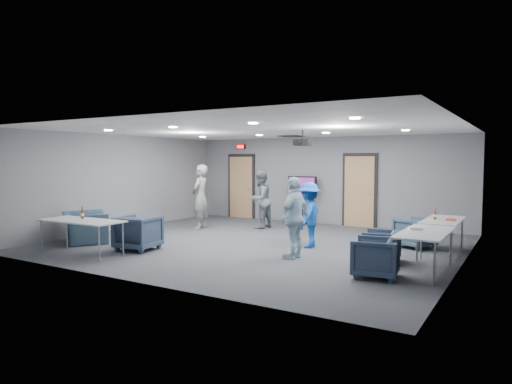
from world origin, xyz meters
The scene contains 29 objects.
floor centered at (0.00, 0.00, 0.00)m, with size 9.00×9.00×0.00m, color #36393D.
ceiling centered at (0.00, 0.00, 2.70)m, with size 9.00×9.00×0.00m, color white.
wall_back centered at (0.00, 4.00, 1.35)m, with size 9.00×0.02×2.70m, color slate.
wall_front centered at (0.00, -4.00, 1.35)m, with size 9.00×0.02×2.70m, color slate.
wall_left centered at (-4.50, 0.00, 1.35)m, with size 0.02×8.00×2.70m, color slate.
wall_right centered at (4.50, 0.00, 1.35)m, with size 0.02×8.00×2.70m, color slate.
door_left centered at (-3.00, 3.95, 1.07)m, with size 1.06×0.17×2.24m.
door_right centered at (1.20, 3.95, 1.07)m, with size 1.06×0.17×2.24m.
exit_sign centered at (-3.00, 3.93, 2.45)m, with size 0.32×0.08×0.16m.
hvac_diffuser centered at (-0.50, 2.80, 2.69)m, with size 0.60×0.60×0.03m, color black.
downlights centered at (0.00, 0.00, 2.68)m, with size 6.18×3.78×0.02m.
person_a centered at (-2.60, 1.15, 0.93)m, with size 0.68×0.44×1.85m, color gray.
person_b centered at (-1.15, 2.11, 0.84)m, with size 0.82×0.64×1.68m, color slate.
person_c centered at (1.50, -1.02, 0.83)m, with size 0.97×0.40×1.65m, color silver.
person_d centered at (1.27, 0.19, 0.75)m, with size 0.96×0.55×1.49m, color #194CA4.
chair_right_a centered at (3.35, 1.40, 0.34)m, with size 0.73×0.75×0.68m, color #324557.
chair_right_b centered at (3.11, -0.43, 0.31)m, with size 0.67×0.69×0.62m, color #323F57.
chair_right_c centered at (3.35, -1.68, 0.34)m, with size 0.72×0.74×0.68m, color #324057.
chair_front_a centered at (-1.83, -2.05, 0.38)m, with size 0.82×0.84×0.77m, color #324057.
chair_front_b centered at (-3.61, -2.05, 0.37)m, with size 1.13×0.99×0.73m, color #354A5C.
table_right_a centered at (4.00, 1.03, 0.68)m, with size 0.72×1.74×0.73m.
table_right_b centered at (4.00, -0.87, 0.69)m, with size 0.77×1.85×0.73m.
table_front_left centered at (-2.51, -3.00, 0.69)m, with size 1.92×0.86×0.73m.
bottle_front centered at (-2.66, -2.85, 0.83)m, with size 0.07×0.07×0.26m.
bottle_right centered at (3.85, 0.93, 0.82)m, with size 0.06×0.06×0.23m.
snack_box centered at (4.17, 0.91, 0.75)m, with size 0.21×0.14×0.05m, color #E34F38.
wrapper centered at (3.81, -0.77, 0.75)m, with size 0.22×0.15×0.05m, color silver.
tv_stand centered at (-0.59, 3.75, 0.84)m, with size 0.97×0.46×1.48m.
projector centered at (0.96, 0.48, 2.40)m, with size 0.42×0.39×0.37m.
Camera 1 is at (5.56, -9.25, 1.99)m, focal length 32.00 mm.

